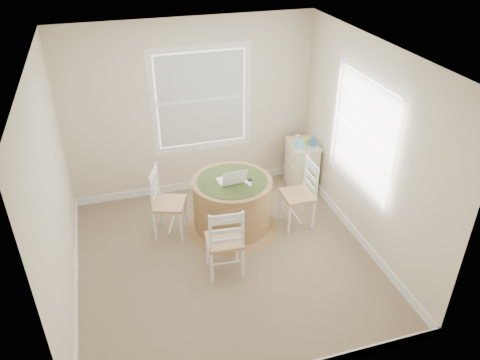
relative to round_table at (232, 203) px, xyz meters
name	(u,v)px	position (x,y,z in m)	size (l,w,h in m)	color
room	(234,161)	(-0.10, -0.46, 0.89)	(3.64, 3.64, 2.64)	#7E6950
round_table	(232,203)	(0.00, 0.00, 0.00)	(1.24, 1.24, 0.76)	#A27648
chair_left	(169,203)	(-0.82, 0.13, 0.06)	(0.42, 0.40, 0.95)	white
chair_near	(224,240)	(-0.33, -0.82, 0.06)	(0.42, 0.40, 0.95)	white
chair_right	(298,195)	(0.87, -0.16, 0.06)	(0.42, 0.40, 0.95)	white
laptop	(232,180)	(-0.01, -0.03, 0.38)	(0.36, 0.32, 0.23)	white
mouse	(246,182)	(0.16, -0.09, 0.35)	(0.06, 0.10, 0.03)	white
phone	(250,184)	(0.19, -0.16, 0.34)	(0.04, 0.09, 0.02)	#B7BABF
keys	(250,180)	(0.22, -0.06, 0.35)	(0.06, 0.05, 0.03)	black
corner_chest	(301,165)	(1.31, 0.74, -0.03)	(0.49, 0.62, 0.76)	beige
tissue_box	(300,144)	(1.21, 0.62, 0.39)	(0.12, 0.12, 0.10)	#60B0DD
box_yellow	(307,140)	(1.38, 0.76, 0.37)	(0.15, 0.10, 0.06)	#D3D34A
box_blue	(313,142)	(1.42, 0.63, 0.40)	(0.08, 0.08, 0.12)	teal
cup_cream	(298,138)	(1.27, 0.85, 0.39)	(0.07, 0.07, 0.09)	beige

